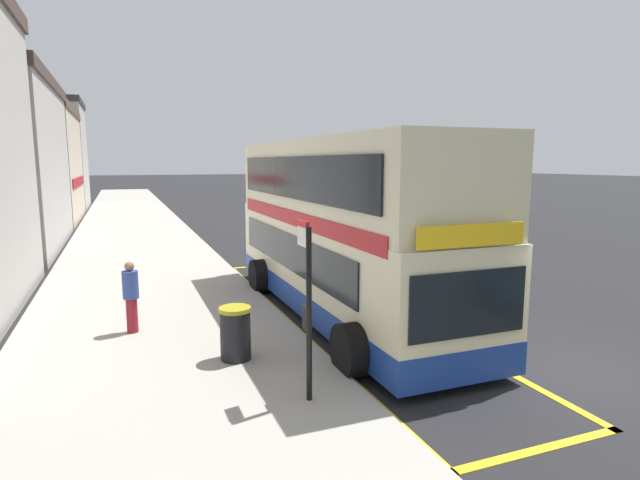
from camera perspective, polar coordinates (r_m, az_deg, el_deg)
ground_plane at (r=39.31m, az=-10.02°, el=2.86°), size 260.00×260.00×0.00m
pavement_near at (r=38.57m, az=-20.28°, el=2.45°), size 6.00×76.00×0.14m
double_decker_bus at (r=12.96m, az=2.33°, el=0.65°), size 3.26×10.36×4.40m
bus_bay_markings at (r=13.30m, az=2.30°, el=-8.23°), size 3.01×13.63×0.01m
bus_stop_sign at (r=8.00m, az=-1.42°, el=-6.40°), size 0.09×0.51×2.83m
terrace_corner at (r=38.53m, az=-31.06°, el=7.21°), size 7.72×11.42×8.34m
terrace_far at (r=48.52m, az=-29.65°, el=8.25°), size 8.57×8.02×8.94m
parked_car_black_across at (r=28.82m, az=4.60°, el=2.50°), size 2.09×4.20×1.62m
pedestrian_waiting_near_sign at (r=12.03m, az=-20.28°, el=-5.69°), size 0.34×0.34×1.59m
litter_bin at (r=10.02m, az=-9.38°, el=-10.16°), size 0.61×0.61×1.02m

